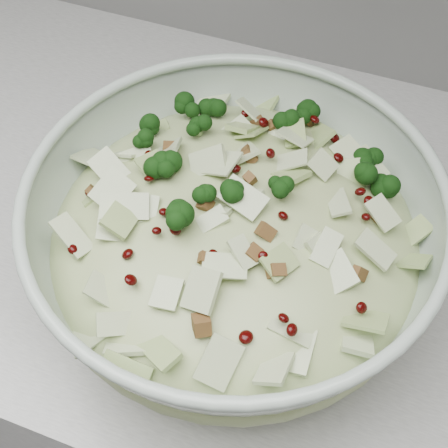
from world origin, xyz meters
TOP-DOWN VIEW (x-y plane):
  - counter at (0.00, 1.70)m, footprint 3.60×0.60m
  - mixing_bowl at (-0.33, 1.60)m, footprint 0.45×0.45m
  - salad at (-0.33, 1.60)m, footprint 0.36×0.36m

SIDE VIEW (x-z plane):
  - counter at x=0.00m, z-range 0.00..0.90m
  - mixing_bowl at x=-0.33m, z-range 0.90..1.05m
  - salad at x=-0.33m, z-range 0.93..1.07m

